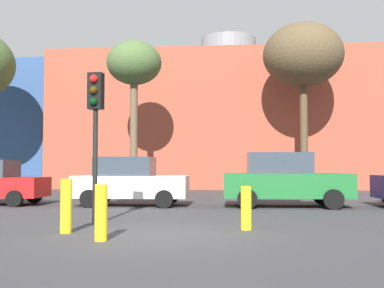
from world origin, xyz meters
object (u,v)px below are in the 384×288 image
bare_tree_2 (303,56)px  bollard_yellow_2 (101,213)px  bollard_yellow_0 (66,206)px  parked_car_2 (130,181)px  bollard_yellow_1 (246,208)px  bare_tree_0 (134,66)px  parked_car_3 (284,180)px  traffic_light_island (95,112)px

bare_tree_2 → bollard_yellow_2: bearing=-111.3°
bare_tree_2 → bollard_yellow_0: 18.44m
bollard_yellow_0 → bollard_yellow_2: 1.41m
parked_car_2 → bollard_yellow_1: (3.95, -6.09, -0.38)m
bare_tree_0 → bollard_yellow_0: (1.46, -14.10, -6.05)m
bollard_yellow_0 → bare_tree_2: bearing=64.3°
parked_car_3 → bare_tree_0: bare_tree_0 is taller
parked_car_3 → bare_tree_2: (2.03, 8.54, 6.37)m
parked_car_2 → bollard_yellow_0: bearing=-89.1°
parked_car_2 → parked_car_3: (5.51, 0.00, 0.07)m
parked_car_2 → bare_tree_0: 9.29m
bare_tree_0 → bollard_yellow_0: size_ratio=6.91×
bollard_yellow_0 → bollard_yellow_1: (3.85, 0.84, -0.09)m
parked_car_2 → bare_tree_2: (7.54, 8.54, 6.44)m
bare_tree_2 → bollard_yellow_1: bearing=-103.8°
traffic_light_island → bare_tree_2: bearing=158.8°
parked_car_2 → bollard_yellow_1: size_ratio=4.16×
bare_tree_0 → bollard_yellow_0: bare_tree_0 is taller
parked_car_2 → traffic_light_island: 5.81m
parked_car_3 → bollard_yellow_2: size_ratio=4.07×
bollard_yellow_0 → parked_car_2: bearing=90.9°
bare_tree_0 → parked_car_2: bearing=-79.3°
traffic_light_island → bare_tree_2: 16.44m
parked_car_2 → bollard_yellow_0: (0.11, -6.93, -0.30)m
bare_tree_0 → bollard_yellow_1: bare_tree_0 is taller
traffic_light_island → bare_tree_0: size_ratio=0.47×
bare_tree_2 → traffic_light_island: bearing=-117.3°
parked_car_3 → bare_tree_0: 11.44m
bollard_yellow_0 → bollard_yellow_1: 3.94m
bollard_yellow_0 → bollard_yellow_1: bearing=12.3°
traffic_light_island → bollard_yellow_1: (3.65, -0.59, -2.25)m
traffic_light_island → bare_tree_0: (-1.66, 12.67, 3.89)m
parked_car_2 → traffic_light_island: traffic_light_island is taller
traffic_light_island → bollard_yellow_2: bearing=25.2°
parked_car_3 → bollard_yellow_0: size_ratio=3.80×
parked_car_2 → bare_tree_0: bearing=100.7°
parked_car_3 → bollard_yellow_0: bearing=-127.9°
bare_tree_2 → bollard_yellow_0: bearing=-115.7°
parked_car_2 → parked_car_3: 5.51m
bare_tree_2 → parked_car_2: bearing=-131.5°
parked_car_3 → bollard_yellow_2: (-4.37, -7.89, -0.40)m
traffic_light_island → bare_tree_2: (7.24, 14.04, 4.57)m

